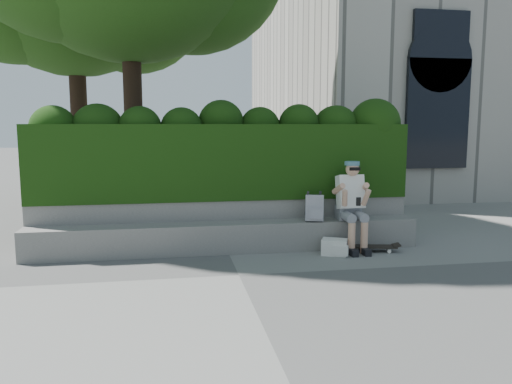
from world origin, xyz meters
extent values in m
plane|color=slate|center=(0.00, 0.00, 0.00)|extent=(80.00, 80.00, 0.00)
cube|color=gray|center=(0.00, 1.25, 0.23)|extent=(6.00, 0.45, 0.45)
cube|color=gray|center=(0.00, 1.73, 0.38)|extent=(6.00, 0.50, 0.75)
cube|color=black|center=(0.00, 1.95, 1.35)|extent=(6.00, 1.00, 1.20)
cylinder|color=black|center=(-1.57, 4.55, 1.81)|extent=(0.38, 0.38, 3.62)
cylinder|color=black|center=(-2.95, 6.37, 1.64)|extent=(0.39, 0.39, 3.29)
cube|color=slate|center=(1.92, 1.20, 0.56)|extent=(0.36, 0.26, 0.22)
cube|color=silver|center=(1.92, 1.13, 0.90)|extent=(0.40, 0.32, 0.55)
sphere|color=tan|center=(1.92, 1.06, 1.26)|extent=(0.21, 0.21, 0.21)
cylinder|color=slate|center=(1.92, 1.08, 1.35)|extent=(0.23, 0.23, 0.06)
cube|color=black|center=(1.92, 0.78, 0.80)|extent=(0.07, 0.02, 0.13)
cylinder|color=tan|center=(1.82, 0.76, 0.24)|extent=(0.11, 0.11, 0.47)
cylinder|color=tan|center=(2.02, 0.76, 0.24)|extent=(0.11, 0.11, 0.47)
cube|color=black|center=(1.82, 0.70, 0.05)|extent=(0.10, 0.26, 0.10)
cube|color=black|center=(2.02, 0.70, 0.05)|extent=(0.10, 0.26, 0.10)
cube|color=black|center=(2.14, 0.87, 0.08)|extent=(0.87, 0.39, 0.02)
cylinder|color=silver|center=(1.83, 0.85, 0.03)|extent=(0.06, 0.04, 0.06)
cylinder|color=silver|center=(1.87, 1.03, 0.03)|extent=(0.06, 0.04, 0.06)
cylinder|color=silver|center=(2.41, 0.72, 0.03)|extent=(0.06, 0.04, 0.06)
cylinder|color=silver|center=(2.45, 0.90, 0.03)|extent=(0.06, 0.04, 0.06)
cube|color=#BBBABF|center=(1.35, 1.15, 0.65)|extent=(0.31, 0.22, 0.41)
cube|color=white|center=(1.56, 0.77, 0.12)|extent=(0.45, 0.39, 0.24)
camera|label=1|loc=(-0.86, -6.22, 1.93)|focal=35.00mm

